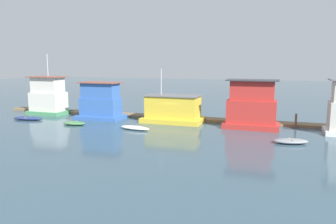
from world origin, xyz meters
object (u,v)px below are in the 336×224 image
Objects in this scene: dinghy_grey at (291,141)px; mooring_post_near_right at (44,107)px; dinghy_green at (74,123)px; mooring_post_centre at (296,121)px; mooring_post_near_left at (163,112)px; houseboat_blue at (100,103)px; houseboat_green at (48,97)px; dinghy_white at (135,128)px; houseboat_yellow at (173,109)px; dinghy_navy at (28,118)px; houseboat_red at (252,107)px.

dinghy_grey is 2.14× the size of mooring_post_near_right.
dinghy_green is 1.77× the size of mooring_post_centre.
dinghy_green is 10.74m from mooring_post_near_left.
mooring_post_near_right is (-10.44, 1.93, -1.31)m from houseboat_blue.
mooring_post_near_left is at bearing 3.08° from houseboat_green.
mooring_post_near_right is at bearing 146.18° from dinghy_green.
mooring_post_centre is (15.42, 0.00, -0.13)m from mooring_post_near_left.
dinghy_green is 7.79m from dinghy_white.
houseboat_yellow is 13.87m from mooring_post_centre.
dinghy_navy is at bearing -68.20° from mooring_post_near_right.
dinghy_green is (-19.39, -4.74, -2.13)m from houseboat_red.
houseboat_red is 5.14m from mooring_post_centre.
dinghy_white is (15.15, -1.13, 0.00)m from dinghy_navy.
dinghy_white is 1.14× the size of dinghy_grey.
mooring_post_near_left is at bearing 171.12° from houseboat_red.
houseboat_green is at bearing 145.25° from dinghy_green.
mooring_post_near_left is 1.17× the size of mooring_post_centre.
houseboat_yellow is at bearing 14.56° from dinghy_navy.
houseboat_green is 2.53× the size of dinghy_grey.
houseboat_green is 2.43m from mooring_post_near_right.
houseboat_green is 16.64m from mooring_post_near_left.
dinghy_navy is at bearing -160.77° from mooring_post_near_left.
mooring_post_near_right reaches higher than dinghy_navy.
mooring_post_near_right is at bearing 169.50° from houseboat_blue.
dinghy_grey is at bearing -3.41° from dinghy_white.
dinghy_white is 15.59m from dinghy_grey.
mooring_post_centre is at bearing 4.16° from houseboat_yellow.
mooring_post_near_right is 0.97× the size of mooring_post_centre.
houseboat_yellow is 4.56× the size of mooring_post_centre.
dinghy_white is 2.43× the size of mooring_post_near_right.
dinghy_navy is at bearing -169.94° from mooring_post_centre.
houseboat_red is 1.60× the size of dinghy_white.
mooring_post_centre is at bearing 85.13° from dinghy_grey.
houseboat_green is at bearing 97.44° from dinghy_navy.
houseboat_green is 1.39× the size of houseboat_blue.
mooring_post_near_left is (0.80, 6.69, 0.72)m from dinghy_white.
dinghy_grey is (31.33, -6.73, -2.12)m from houseboat_green.
houseboat_yellow reaches higher than dinghy_navy.
houseboat_green is 32.11m from dinghy_grey.
mooring_post_near_left is 18.17m from mooring_post_near_right.
mooring_post_near_right is (-32.94, 7.62, 0.54)m from dinghy_grey.
houseboat_blue is (8.82, -1.04, -0.27)m from houseboat_green.
dinghy_navy is at bearing 176.16° from dinghy_grey.
mooring_post_centre is (31.37, 5.56, 0.58)m from dinghy_navy.
houseboat_blue is at bearing 145.55° from dinghy_white.
dinghy_white is at bearing -1.97° from dinghy_green.
mooring_post_centre is at bearing 22.43° from dinghy_white.
houseboat_red is 7.44m from dinghy_grey.
mooring_post_centre is at bearing 14.99° from dinghy_green.
houseboat_blue is 1.60× the size of dinghy_white.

